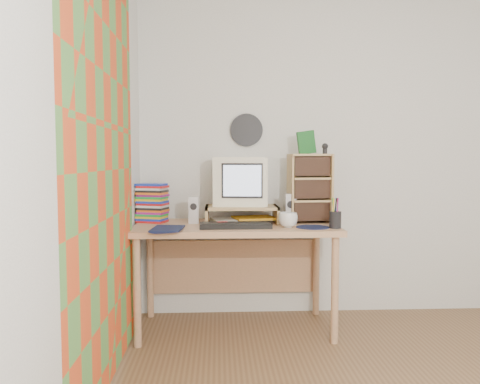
{
  "coord_description": "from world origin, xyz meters",
  "views": [
    {
      "loc": [
        -1.15,
        -1.87,
        1.21
      ],
      "look_at": [
        -1.0,
        1.33,
        0.98
      ],
      "focal_mm": 35.0,
      "sensor_mm": 36.0,
      "label": 1
    }
  ],
  "objects": [
    {
      "name": "back_wall",
      "position": [
        0.0,
        1.75,
        1.25
      ],
      "size": [
        3.5,
        0.0,
        3.5
      ],
      "primitive_type": "plane",
      "rotation": [
        1.57,
        0.0,
        0.0
      ],
      "color": "white",
      "rests_on": "floor"
    },
    {
      "name": "left_wall",
      "position": [
        -1.75,
        0.0,
        1.25
      ],
      "size": [
        0.0,
        3.5,
        3.5
      ],
      "primitive_type": "plane",
      "rotation": [
        1.57,
        0.0,
        1.57
      ],
      "color": "white",
      "rests_on": "floor"
    },
    {
      "name": "curtain",
      "position": [
        -1.71,
        0.48,
        1.15
      ],
      "size": [
        0.0,
        2.2,
        2.2
      ],
      "primitive_type": "plane",
      "rotation": [
        1.57,
        0.0,
        1.57
      ],
      "color": "#D7481E",
      "rests_on": "left_wall"
    },
    {
      "name": "wall_disc",
      "position": [
        -0.93,
        1.73,
        1.43
      ],
      "size": [
        0.25,
        0.02,
        0.25
      ],
      "primitive_type": "cylinder",
      "rotation": [
        1.57,
        0.0,
        0.0
      ],
      "color": "black",
      "rests_on": "back_wall"
    },
    {
      "name": "desk",
      "position": [
        -1.03,
        1.44,
        0.62
      ],
      "size": [
        1.4,
        0.7,
        0.75
      ],
      "color": "tan",
      "rests_on": "floor"
    },
    {
      "name": "monitor_riser",
      "position": [
        -0.98,
        1.48,
        0.84
      ],
      "size": [
        0.52,
        0.3,
        0.12
      ],
      "color": "#D6B770",
      "rests_on": "desk"
    },
    {
      "name": "crt_monitor",
      "position": [
        -0.98,
        1.53,
        1.05
      ],
      "size": [
        0.41,
        0.41,
        0.35
      ],
      "primitive_type": "cube",
      "rotation": [
        0.0,
        0.0,
        -0.13
      ],
      "color": "white",
      "rests_on": "monitor_riser"
    },
    {
      "name": "speaker_left",
      "position": [
        -1.32,
        1.45,
        0.84
      ],
      "size": [
        0.07,
        0.07,
        0.19
      ],
      "primitive_type": "cube",
      "rotation": [
        0.0,
        0.0,
        0.0
      ],
      "color": "silver",
      "rests_on": "desk"
    },
    {
      "name": "speaker_right",
      "position": [
        -0.64,
        1.43,
        0.86
      ],
      "size": [
        0.09,
        0.09,
        0.21
      ],
      "primitive_type": "cube",
      "rotation": [
        0.0,
        0.0,
        0.09
      ],
      "color": "silver",
      "rests_on": "desk"
    },
    {
      "name": "keyboard",
      "position": [
        -1.03,
        1.21,
        0.77
      ],
      "size": [
        0.48,
        0.17,
        0.03
      ],
      "primitive_type": "cube",
      "rotation": [
        0.0,
        0.0,
        0.03
      ],
      "color": "black",
      "rests_on": "desk"
    },
    {
      "name": "dvd_stack",
      "position": [
        -1.62,
        1.52,
        0.89
      ],
      "size": [
        0.23,
        0.19,
        0.28
      ],
      "primitive_type": null,
      "rotation": [
        0.0,
        0.0,
        -0.31
      ],
      "color": "brown",
      "rests_on": "desk"
    },
    {
      "name": "cd_rack",
      "position": [
        -0.49,
        1.46,
        1.0
      ],
      "size": [
        0.31,
        0.19,
        0.49
      ],
      "primitive_type": "cube",
      "rotation": [
        0.0,
        0.0,
        0.11
      ],
      "color": "#D6B770",
      "rests_on": "desk"
    },
    {
      "name": "mug",
      "position": [
        -0.68,
        1.22,
        0.8
      ],
      "size": [
        0.16,
        0.16,
        0.1
      ],
      "primitive_type": "imported",
      "rotation": [
        0.0,
        0.0,
        0.32
      ],
      "color": "silver",
      "rests_on": "desk"
    },
    {
      "name": "diary",
      "position": [
        -1.57,
        1.11,
        0.77
      ],
      "size": [
        0.25,
        0.19,
        0.05
      ],
      "primitive_type": "imported",
      "rotation": [
        0.0,
        0.0,
        -0.08
      ],
      "color": "#10193C",
      "rests_on": "desk"
    },
    {
      "name": "mousepad",
      "position": [
        -0.52,
        1.2,
        0.75
      ],
      "size": [
        0.25,
        0.25,
        0.0
      ],
      "primitive_type": "cylinder",
      "rotation": [
        0.0,
        0.0,
        -0.11
      ],
      "color": "black",
      "rests_on": "desk"
    },
    {
      "name": "pen_cup",
      "position": [
        -0.38,
        1.17,
        0.83
      ],
      "size": [
        0.08,
        0.08,
        0.16
      ],
      "primitive_type": null,
      "rotation": [
        0.0,
        0.0,
        0.05
      ],
      "color": "black",
      "rests_on": "desk"
    },
    {
      "name": "papers",
      "position": [
        -0.97,
        1.48,
        0.77
      ],
      "size": [
        0.38,
        0.31,
        0.04
      ],
      "primitive_type": null,
      "rotation": [
        0.0,
        0.0,
        0.23
      ],
      "color": "silver",
      "rests_on": "desk"
    },
    {
      "name": "red_box",
      "position": [
        -1.12,
        1.26,
        0.77
      ],
      "size": [
        0.08,
        0.06,
        0.04
      ],
      "primitive_type": "cube",
      "rotation": [
        0.0,
        0.0,
        0.31
      ],
      "color": "#AB1217",
      "rests_on": "desk"
    },
    {
      "name": "game_box",
      "position": [
        -0.52,
        1.47,
        1.33
      ],
      "size": [
        0.13,
        0.06,
        0.16
      ],
      "primitive_type": "cube",
      "rotation": [
        0.0,
        0.0,
        0.23
      ],
      "color": "#1B6025",
      "rests_on": "cd_rack"
    },
    {
      "name": "webcam",
      "position": [
        -0.39,
        1.42,
        1.28
      ],
      "size": [
        0.05,
        0.05,
        0.08
      ],
      "primitive_type": null,
      "rotation": [
        0.0,
        0.0,
        0.07
      ],
      "color": "black",
      "rests_on": "cd_rack"
    }
  ]
}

